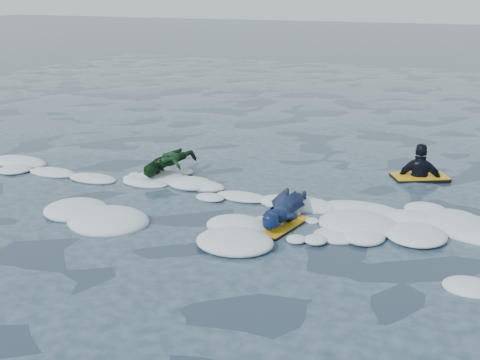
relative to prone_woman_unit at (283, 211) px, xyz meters
The scene contains 5 objects.
ground 2.11m from the prone_woman_unit, 159.30° to the right, with size 120.00×120.00×0.00m, color #162935.
foam_band 1.99m from the prone_woman_unit, behind, with size 12.00×3.10×0.30m, color silver, non-canonical shape.
prone_woman_unit is the anchor object (origin of this frame).
prone_child_unit 3.05m from the prone_woman_unit, 155.35° to the left, with size 0.82×1.35×0.50m.
waiting_rider_unit 3.54m from the prone_woman_unit, 63.52° to the left, with size 1.17×1.00×1.54m.
Camera 1 is at (4.92, -7.37, 3.43)m, focal length 45.00 mm.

